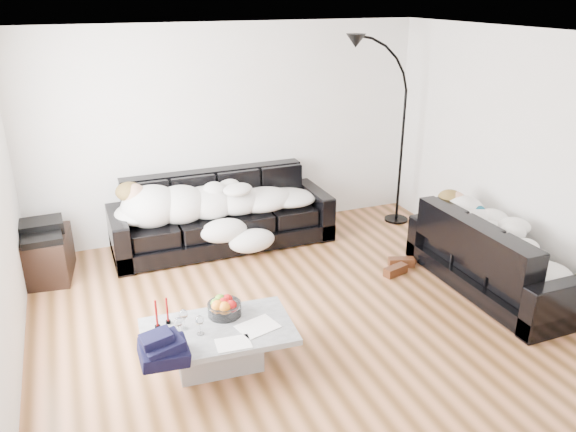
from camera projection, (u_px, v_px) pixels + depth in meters
name	position (u px, v px, depth m)	size (l,w,h in m)	color
ground	(299.00, 311.00, 5.52)	(5.00, 5.00, 0.00)	brown
wall_back	(230.00, 132.00, 6.97)	(5.00, 0.02, 2.60)	silver
wall_right	(519.00, 158.00, 5.89)	(0.02, 4.50, 2.60)	silver
ceiling	(302.00, 35.00, 4.55)	(5.00, 5.00, 0.00)	white
sofa_back	(222.00, 212.00, 6.82)	(2.64, 0.92, 0.86)	black
sofa_right	(495.00, 254.00, 5.81)	(1.97, 0.84, 0.80)	black
sleeper_back	(222.00, 197.00, 6.70)	(2.24, 0.77, 0.45)	white
sleeper_right	(498.00, 234.00, 5.73)	(1.69, 0.71, 0.41)	white
teal_cushion	(457.00, 206.00, 6.20)	(0.36, 0.30, 0.20)	#0D495C
coffee_table	(219.00, 347.00, 4.66)	(1.23, 0.72, 0.36)	#939699
fruit_bowl	(224.00, 306.00, 4.76)	(0.29, 0.29, 0.18)	white
wine_glass_a	(184.00, 319.00, 4.57)	(0.07, 0.07, 0.18)	white
wine_glass_b	(179.00, 327.00, 4.47)	(0.07, 0.07, 0.17)	white
wine_glass_c	(200.00, 325.00, 4.50)	(0.07, 0.07, 0.17)	white
candle_left	(156.00, 315.00, 4.56)	(0.05, 0.05, 0.26)	maroon
candle_right	(167.00, 311.00, 4.63)	(0.04, 0.04, 0.24)	maroon
newspaper_a	(258.00, 326.00, 4.62)	(0.32, 0.24, 0.01)	silver
newspaper_b	(233.00, 343.00, 4.40)	(0.27, 0.19, 0.01)	silver
navy_jacket	(157.00, 341.00, 4.13)	(0.37, 0.31, 0.19)	black
shoes	(398.00, 266.00, 6.30)	(0.49, 0.36, 0.11)	#472311
av_cabinet	(46.00, 256.00, 6.11)	(0.50, 0.72, 0.50)	black
stereo	(41.00, 230.00, 5.99)	(0.44, 0.34, 0.13)	black
floor_lamp	(402.00, 143.00, 7.29)	(0.79, 0.32, 2.17)	black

